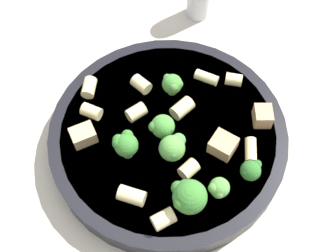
{
  "coord_description": "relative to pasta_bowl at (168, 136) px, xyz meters",
  "views": [
    {
      "loc": [
        -0.03,
        -0.25,
        0.47
      ],
      "look_at": [
        0.0,
        0.0,
        0.04
      ],
      "focal_mm": 45.0,
      "sensor_mm": 36.0,
      "label": 1
    }
  ],
  "objects": [
    {
      "name": "ground_plane",
      "position": [
        0.0,
        0.0,
        -0.02
      ],
      "size": [
        2.0,
        2.0,
        0.0
      ],
      "primitive_type": "plane",
      "color": "#BCB29E"
    },
    {
      "name": "pasta_bowl",
      "position": [
        0.0,
        0.0,
        0.0
      ],
      "size": [
        0.29,
        0.29,
        0.03
      ],
      "color": "black",
      "rests_on": "ground_plane"
    },
    {
      "name": "broccoli_floret_0",
      "position": [
        0.01,
        0.05,
        0.03
      ],
      "size": [
        0.03,
        0.03,
        0.03
      ],
      "color": "#84AD60",
      "rests_on": "pasta_bowl"
    },
    {
      "name": "broccoli_floret_1",
      "position": [
        0.08,
        -0.07,
        0.03
      ],
      "size": [
        0.02,
        0.02,
        0.03
      ],
      "color": "#93B766",
      "rests_on": "pasta_bowl"
    },
    {
      "name": "broccoli_floret_2",
      "position": [
        -0.01,
        -0.01,
        0.03
      ],
      "size": [
        0.03,
        0.03,
        0.04
      ],
      "color": "#84AD60",
      "rests_on": "pasta_bowl"
    },
    {
      "name": "broccoli_floret_3",
      "position": [
        0.04,
        -0.09,
        0.03
      ],
      "size": [
        0.02,
        0.02,
        0.03
      ],
      "color": "#84AD60",
      "rests_on": "pasta_bowl"
    },
    {
      "name": "broccoli_floret_4",
      "position": [
        0.0,
        -0.04,
        0.04
      ],
      "size": [
        0.03,
        0.03,
        0.04
      ],
      "color": "#9EC175",
      "rests_on": "pasta_bowl"
    },
    {
      "name": "broccoli_floret_5",
      "position": [
        -0.05,
        -0.02,
        0.04
      ],
      "size": [
        0.03,
        0.03,
        0.04
      ],
      "color": "#9EC175",
      "rests_on": "pasta_bowl"
    },
    {
      "name": "broccoli_floret_6",
      "position": [
        0.01,
        -0.09,
        0.04
      ],
      "size": [
        0.04,
        0.04,
        0.04
      ],
      "color": "#9EC175",
      "rests_on": "pasta_bowl"
    },
    {
      "name": "rigatoni_0",
      "position": [
        0.06,
        0.07,
        0.02
      ],
      "size": [
        0.03,
        0.03,
        0.01
      ],
      "primitive_type": "cylinder",
      "rotation": [
        1.57,
        0.0,
        1.01
      ],
      "color": "beige",
      "rests_on": "pasta_bowl"
    },
    {
      "name": "rigatoni_1",
      "position": [
        0.02,
        -0.06,
        0.02
      ],
      "size": [
        0.03,
        0.03,
        0.02
      ],
      "primitive_type": "cylinder",
      "rotation": [
        1.57,
        0.0,
        2.21
      ],
      "color": "beige",
      "rests_on": "pasta_bowl"
    },
    {
      "name": "rigatoni_2",
      "position": [
        -0.02,
        -0.11,
        0.02
      ],
      "size": [
        0.03,
        0.02,
        0.02
      ],
      "primitive_type": "cylinder",
      "rotation": [
        1.57,
        0.0,
        1.95
      ],
      "color": "beige",
      "rests_on": "pasta_bowl"
    },
    {
      "name": "rigatoni_3",
      "position": [
        -0.05,
        -0.08,
        0.02
      ],
      "size": [
        0.03,
        0.03,
        0.02
      ],
      "primitive_type": "cylinder",
      "rotation": [
        1.57,
        0.0,
        1.13
      ],
      "color": "beige",
      "rests_on": "pasta_bowl"
    },
    {
      "name": "rigatoni_4",
      "position": [
        0.09,
        -0.04,
        0.02
      ],
      "size": [
        0.02,
        0.03,
        0.01
      ],
      "primitive_type": "cylinder",
      "rotation": [
        1.57,
        0.0,
        2.93
      ],
      "color": "beige",
      "rests_on": "pasta_bowl"
    },
    {
      "name": "rigatoni_5",
      "position": [
        -0.04,
        0.02,
        0.02
      ],
      "size": [
        0.03,
        0.03,
        0.02
      ],
      "primitive_type": "cylinder",
      "rotation": [
        1.57,
        0.0,
        2.09
      ],
      "color": "beige",
      "rests_on": "pasta_bowl"
    },
    {
      "name": "rigatoni_6",
      "position": [
        -0.09,
        0.03,
        0.02
      ],
      "size": [
        0.03,
        0.03,
        0.02
      ],
      "primitive_type": "cylinder",
      "rotation": [
        1.57,
        0.0,
        1.03
      ],
      "color": "beige",
      "rests_on": "pasta_bowl"
    },
    {
      "name": "rigatoni_7",
      "position": [
        -0.09,
        0.07,
        0.02
      ],
      "size": [
        0.02,
        0.03,
        0.02
      ],
      "primitive_type": "cylinder",
      "rotation": [
        1.57,
        0.0,
        2.92
      ],
      "color": "beige",
      "rests_on": "pasta_bowl"
    },
    {
      "name": "rigatoni_8",
      "position": [
        -0.03,
        0.07,
        0.02
      ],
      "size": [
        0.03,
        0.03,
        0.02
      ],
      "primitive_type": "cylinder",
      "rotation": [
        1.57,
        0.0,
        0.69
      ],
      "color": "beige",
      "rests_on": "pasta_bowl"
    },
    {
      "name": "rigatoni_9",
      "position": [
        0.09,
        0.06,
        0.02
      ],
      "size": [
        0.02,
        0.02,
        0.02
      ],
      "primitive_type": "cylinder",
      "rotation": [
        1.57,
        0.0,
        1.25
      ],
      "color": "beige",
      "rests_on": "pasta_bowl"
    },
    {
      "name": "rigatoni_10",
      "position": [
        0.02,
        0.02,
        0.02
      ],
      "size": [
        0.03,
        0.03,
        0.02
      ],
      "primitive_type": "cylinder",
      "rotation": [
        1.57,
        0.0,
        2.22
      ],
      "color": "beige",
      "rests_on": "pasta_bowl"
    },
    {
      "name": "chicken_chunk_0",
      "position": [
        0.11,
        0.0,
        0.02
      ],
      "size": [
        0.02,
        0.03,
        0.02
      ],
      "primitive_type": "cube",
      "rotation": [
        0.0,
        0.0,
        1.46
      ],
      "color": "tan",
      "rests_on": "pasta_bowl"
    },
    {
      "name": "chicken_chunk_1",
      "position": [
        -0.1,
        -0.0,
        0.02
      ],
      "size": [
        0.03,
        0.03,
        0.02
      ],
      "primitive_type": "cube",
      "rotation": [
        0.0,
        0.0,
        0.32
      ],
      "color": "tan",
      "rests_on": "pasta_bowl"
    },
    {
      "name": "chicken_chunk_2",
      "position": [
        0.06,
        -0.03,
        0.02
      ],
      "size": [
        0.04,
        0.04,
        0.02
      ],
      "primitive_type": "cube",
      "rotation": [
        0.0,
        0.0,
        2.45
      ],
      "color": "tan",
      "rests_on": "pasta_bowl"
    }
  ]
}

